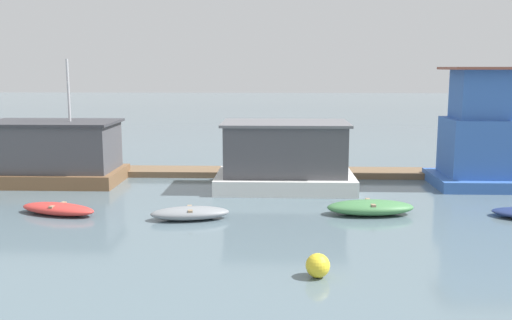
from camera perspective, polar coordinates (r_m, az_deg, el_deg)
name	(u,v)px	position (r m, az deg, el deg)	size (l,w,h in m)	color
ground_plane	(257,186)	(26.69, 0.08, -2.62)	(200.00, 200.00, 0.00)	slate
dock_walkway	(259,172)	(29.39, 0.28, -1.23)	(33.80, 1.93, 0.30)	brown
houseboat_brown	(53,153)	(28.92, -19.64, 0.62)	(6.43, 3.75, 5.88)	brown
houseboat_white	(285,158)	(26.00, 2.91, 0.24)	(6.25, 4.01, 3.06)	white
houseboat_blue	(491,136)	(28.53, 22.48, 2.22)	(5.23, 3.88, 9.49)	#3866B7
dinghy_red	(58,209)	(22.80, -19.19, -4.64)	(3.28, 1.89, 0.43)	red
dinghy_grey	(190,213)	(21.00, -6.62, -5.30)	(3.01, 1.61, 0.47)	gray
dinghy_green	(370,207)	(21.96, 11.36, -4.67)	(3.36, 1.61, 0.55)	#47844C
mooring_post_far_right	(279,164)	(28.06, 2.35, -0.42)	(0.28, 0.28, 1.57)	#846B4C
buoy_yellow	(318,265)	(15.36, 6.20, -10.45)	(0.65, 0.65, 0.65)	yellow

